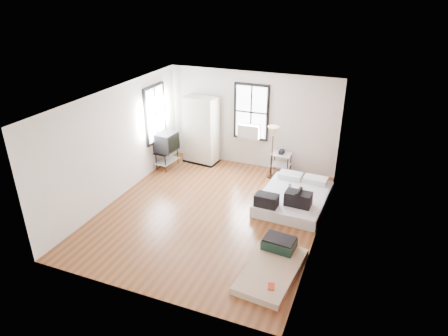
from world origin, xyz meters
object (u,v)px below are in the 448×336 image
at_px(wardrobe, 201,130).
at_px(floor_lamp, 273,135).
at_px(side_table, 281,158).
at_px(mattress_bare, 274,264).
at_px(tv_stand, 166,143).
at_px(mattress_main, 293,197).

xyz_separation_m(wardrobe, floor_lamp, (2.28, -0.28, 0.28)).
bearing_deg(side_table, floor_lamp, -117.71).
height_order(mattress_bare, side_table, side_table).
distance_m(mattress_bare, wardrobe, 5.40).
distance_m(floor_lamp, tv_stand, 3.12).
xyz_separation_m(mattress_main, wardrobe, (-3.20, 1.53, 0.82)).
relative_size(mattress_main, mattress_bare, 1.19).
bearing_deg(mattress_bare, tv_stand, 146.92).
bearing_deg(mattress_bare, wardrobe, 135.24).
distance_m(side_table, floor_lamp, 0.88).
xyz_separation_m(mattress_bare, tv_stand, (-4.16, 3.33, 0.67)).
bearing_deg(side_table, mattress_bare, -77.35).
relative_size(side_table, tv_stand, 0.67).
height_order(mattress_bare, tv_stand, tv_stand).
bearing_deg(floor_lamp, side_table, 62.29).
xyz_separation_m(mattress_main, mattress_bare, (0.20, -2.57, -0.07)).
bearing_deg(mattress_main, side_table, 117.42).
height_order(mattress_main, tv_stand, tv_stand).
distance_m(mattress_main, wardrobe, 3.64).
bearing_deg(tv_stand, side_table, 20.29).
bearing_deg(wardrobe, tv_stand, -128.30).
bearing_deg(floor_lamp, wardrobe, 173.07).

